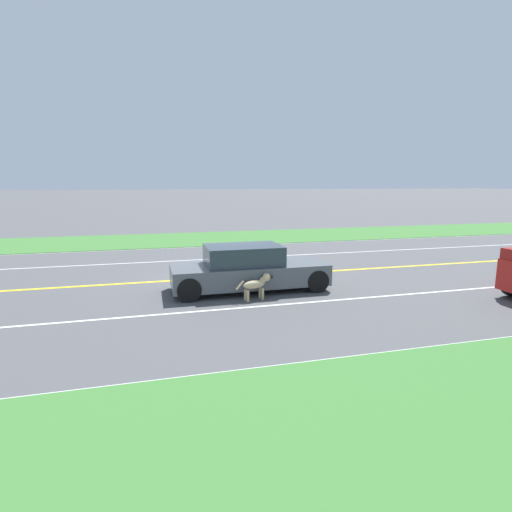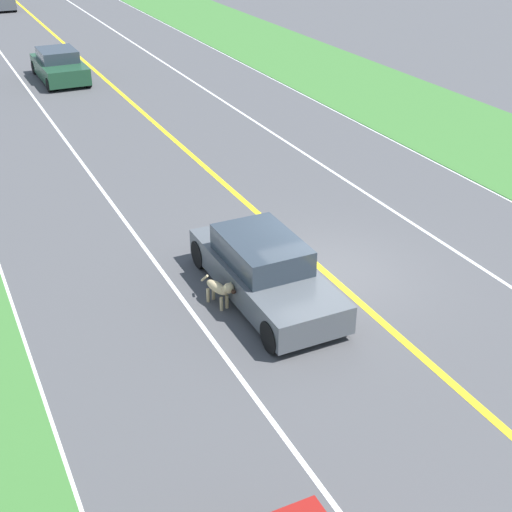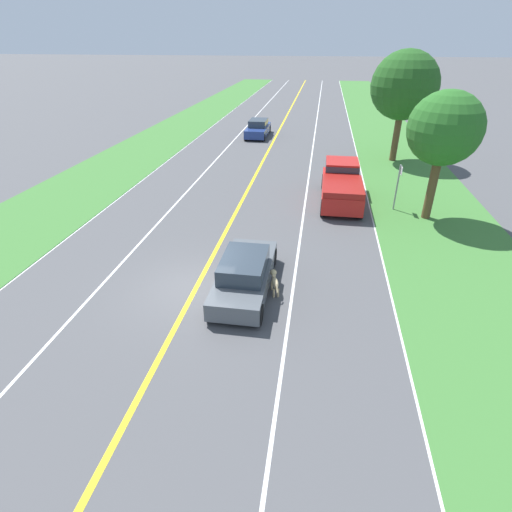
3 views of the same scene
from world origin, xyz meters
TOP-DOWN VIEW (x-y plane):
  - ground_plane at (0.00, 0.00)m, footprint 400.00×400.00m
  - centre_divider_line at (0.00, 0.00)m, footprint 0.18×160.00m
  - lane_edge_line_right at (7.00, 0.00)m, footprint 0.14×160.00m
  - lane_edge_line_left at (-7.00, 0.00)m, footprint 0.14×160.00m
  - lane_dash_same_dir at (3.50, 0.00)m, footprint 0.10×160.00m
  - lane_dash_oncoming at (-3.50, 0.00)m, footprint 0.10×160.00m
  - grass_verge_right at (10.00, 0.00)m, footprint 6.00×160.00m
  - grass_verge_left at (-10.00, 0.00)m, footprint 6.00×160.00m
  - ego_car at (1.78, 0.24)m, footprint 1.80×4.70m
  - dog at (2.85, 0.25)m, footprint 0.44×1.17m

SIDE VIEW (x-z plane):
  - ground_plane at x=0.00m, z-range 0.00..0.00m
  - centre_divider_line at x=0.00m, z-range 0.00..0.01m
  - lane_edge_line_right at x=7.00m, z-range 0.00..0.01m
  - lane_edge_line_left at x=-7.00m, z-range 0.00..0.01m
  - lane_dash_same_dir at x=3.50m, z-range 0.00..0.01m
  - lane_dash_oncoming at x=-3.50m, z-range 0.00..0.01m
  - grass_verge_right at x=10.00m, z-range 0.00..0.03m
  - grass_verge_left at x=-10.00m, z-range 0.00..0.03m
  - dog at x=2.85m, z-range 0.08..0.83m
  - ego_car at x=1.78m, z-range -0.05..1.34m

